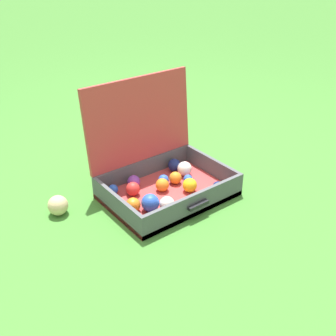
{
  "coord_description": "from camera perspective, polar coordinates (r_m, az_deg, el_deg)",
  "views": [
    {
      "loc": [
        -0.94,
        -1.32,
        1.1
      ],
      "look_at": [
        0.09,
        0.02,
        0.16
      ],
      "focal_mm": 44.31,
      "sensor_mm": 36.0,
      "label": 1
    }
  ],
  "objects": [
    {
      "name": "open_suitcase",
      "position": [
        2.01,
        -1.16,
        -0.47
      ],
      "size": [
        0.59,
        0.49,
        0.54
      ],
      "color": "#B23838",
      "rests_on": "ground"
    },
    {
      "name": "ground_plane",
      "position": [
        1.97,
        -1.67,
        -5.07
      ],
      "size": [
        16.0,
        16.0,
        0.0
      ],
      "primitive_type": "plane",
      "color": "#3D7A2D"
    },
    {
      "name": "stray_ball_on_grass",
      "position": [
        1.94,
        -14.9,
        -4.99
      ],
      "size": [
        0.09,
        0.09,
        0.09
      ],
      "primitive_type": "sphere",
      "color": "#D1B784",
      "rests_on": "ground"
    }
  ]
}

